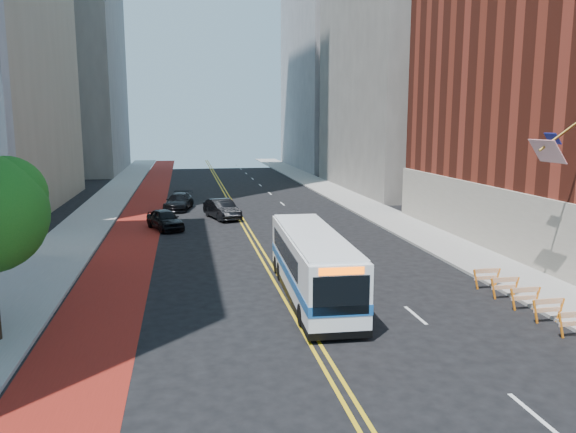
# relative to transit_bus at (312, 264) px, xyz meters

# --- Properties ---
(ground) EXTENTS (160.00, 160.00, 0.00)m
(ground) POSITION_rel_transit_bus_xyz_m (-1.13, -9.19, -1.57)
(ground) COLOR black
(ground) RESTS_ON ground
(sidewalk_left) EXTENTS (4.00, 140.00, 0.15)m
(sidewalk_left) POSITION_rel_transit_bus_xyz_m (-13.13, 20.81, -1.49)
(sidewalk_left) COLOR gray
(sidewalk_left) RESTS_ON ground
(sidewalk_right) EXTENTS (4.00, 140.00, 0.15)m
(sidewalk_right) POSITION_rel_transit_bus_xyz_m (10.87, 20.81, -1.49)
(sidewalk_right) COLOR gray
(sidewalk_right) RESTS_ON ground
(bus_lane_paint) EXTENTS (3.60, 140.00, 0.01)m
(bus_lane_paint) POSITION_rel_transit_bus_xyz_m (-9.23, 20.81, -1.56)
(bus_lane_paint) COLOR maroon
(bus_lane_paint) RESTS_ON ground
(center_line_inner) EXTENTS (0.14, 140.00, 0.01)m
(center_line_inner) POSITION_rel_transit_bus_xyz_m (-1.31, 20.81, -1.56)
(center_line_inner) COLOR gold
(center_line_inner) RESTS_ON ground
(center_line_outer) EXTENTS (0.14, 140.00, 0.01)m
(center_line_outer) POSITION_rel_transit_bus_xyz_m (-0.95, 20.81, -1.56)
(center_line_outer) COLOR gold
(center_line_outer) RESTS_ON ground
(lane_dashes) EXTENTS (0.14, 98.20, 0.01)m
(lane_dashes) POSITION_rel_transit_bus_xyz_m (3.67, 28.81, -1.56)
(lane_dashes) COLOR silver
(lane_dashes) RESTS_ON ground
(midrise_right_near) EXTENTS (18.00, 26.00, 40.00)m
(midrise_right_near) POSITION_rel_transit_bus_xyz_m (21.87, 38.81, 18.43)
(midrise_right_near) COLOR slate
(midrise_right_near) RESTS_ON ground
(construction_barriers) EXTENTS (1.42, 10.91, 1.00)m
(construction_barriers) POSITION_rel_transit_bus_xyz_m (8.47, -5.77, -0.89)
(construction_barriers) COLOR orange
(construction_barriers) RESTS_ON ground
(transit_bus) EXTENTS (2.82, 11.00, 3.00)m
(transit_bus) POSITION_rel_transit_bus_xyz_m (0.00, 0.00, 0.00)
(transit_bus) COLOR white
(transit_bus) RESTS_ON ground
(car_a) EXTENTS (3.21, 4.74, 1.50)m
(car_a) POSITION_rel_transit_bus_xyz_m (-7.10, 17.69, -0.82)
(car_a) COLOR black
(car_a) RESTS_ON ground
(car_b) EXTENTS (3.01, 5.12, 1.59)m
(car_b) POSITION_rel_transit_bus_xyz_m (-2.63, 21.50, -0.77)
(car_b) COLOR black
(car_b) RESTS_ON ground
(car_c) EXTENTS (2.98, 5.36, 1.47)m
(car_c) POSITION_rel_transit_bus_xyz_m (-6.15, 26.93, -0.83)
(car_c) COLOR black
(car_c) RESTS_ON ground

